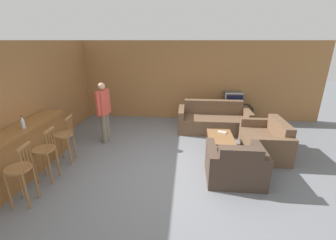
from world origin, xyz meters
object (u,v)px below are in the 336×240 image
loveseat_right (266,141)px  bar_chair_near (20,173)px  couch_far (213,121)px  tv (233,99)px  tv_unit (232,114)px  book_on_table (222,132)px  armchair_near (235,166)px  coffee_table (221,138)px  bottle (23,123)px  person_by_window (104,110)px  bar_chair_far (65,138)px  bar_chair_mid (45,153)px

loveseat_right → bar_chair_near: bearing=-154.2°
couch_far → tv: 1.14m
tv_unit → book_on_table: size_ratio=4.87×
armchair_near → coffee_table: armchair_near is taller
bottle → person_by_window: person_by_window is taller
bottle → person_by_window: (1.00, 1.60, -0.20)m
tv → book_on_table: 2.02m
bar_chair_near → coffee_table: bearing=32.6°
loveseat_right → tv_unit: size_ratio=1.16×
bar_chair_far → tv_unit: (4.13, 2.99, -0.30)m
armchair_near → coffee_table: 1.24m
bar_chair_mid → book_on_table: bearing=26.8°
tv_unit → bottle: bottle is taller
loveseat_right → tv_unit: loveseat_right is taller
book_on_table → tv_unit: bearing=73.1°
bar_chair_near → tv: bearing=46.6°
couch_far → armchair_near: (0.15, -2.59, 0.00)m
coffee_table → tv: bearing=73.3°
bar_chair_mid → tv_unit: size_ratio=0.87×
armchair_near → couch_far: bearing=93.4°
armchair_near → bottle: (-4.10, -0.10, 0.79)m
bar_chair_far → loveseat_right: size_ratio=0.75×
loveseat_right → book_on_table: loveseat_right is taller
bar_chair_mid → loveseat_right: size_ratio=0.75×
loveseat_right → coffee_table: bearing=178.7°
armchair_near → person_by_window: size_ratio=0.67×
armchair_near → coffee_table: (-0.12, 1.24, 0.02)m
book_on_table → person_by_window: 3.09m
bar_chair_far → tv: size_ratio=1.92×
bar_chair_mid → tv_unit: 5.55m
bar_chair_far → tv_unit: 5.11m
couch_far → book_on_table: size_ratio=8.25×
tv → person_by_window: bearing=-152.7°
bar_chair_mid → person_by_window: size_ratio=0.67×
person_by_window → couch_far: bearing=20.3°
tv_unit → tv: (-0.00, -0.00, 0.51)m
coffee_table → person_by_window: person_by_window is taller
person_by_window → tv_unit: bearing=27.3°
couch_far → tv_unit: size_ratio=1.70×
loveseat_right → tv: 2.25m
tv_unit → bar_chair_mid: bearing=-138.2°
book_on_table → person_by_window: bearing=179.5°
loveseat_right → bottle: 5.28m
armchair_near → tv: tv is taller
armchair_near → tv: bearing=81.2°
armchair_near → tv: (0.52, 3.37, 0.48)m
tv → bottle: size_ratio=2.22×
loveseat_right → person_by_window: size_ratio=0.89×
bar_chair_near → bar_chair_mid: size_ratio=1.00×
coffee_table → person_by_window: (-2.99, 0.26, 0.57)m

